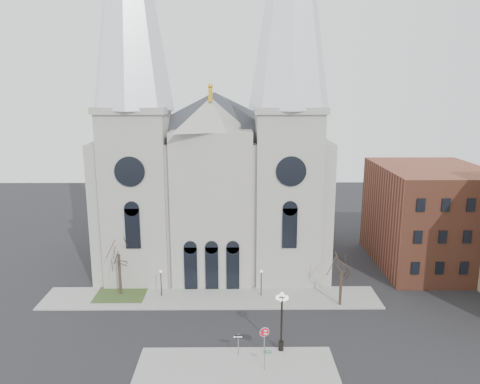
{
  "coord_description": "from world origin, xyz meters",
  "views": [
    {
      "loc": [
        3.02,
        -40.74,
        24.79
      ],
      "look_at": [
        3.43,
        8.0,
        13.74
      ],
      "focal_mm": 35.0,
      "sensor_mm": 36.0,
      "label": 1
    }
  ],
  "objects_px": {
    "stop_sign": "(264,335)",
    "street_name_sign": "(266,358)",
    "one_way_sign": "(238,341)",
    "globe_lamp": "(282,314)"
  },
  "relations": [
    {
      "from": "globe_lamp",
      "to": "stop_sign",
      "type": "bearing_deg",
      "value": -160.21
    },
    {
      "from": "one_way_sign",
      "to": "street_name_sign",
      "type": "bearing_deg",
      "value": -44.26
    },
    {
      "from": "one_way_sign",
      "to": "street_name_sign",
      "type": "distance_m",
      "value": 3.33
    },
    {
      "from": "stop_sign",
      "to": "globe_lamp",
      "type": "distance_m",
      "value": 2.53
    },
    {
      "from": "one_way_sign",
      "to": "globe_lamp",
      "type": "bearing_deg",
      "value": 11.24
    },
    {
      "from": "stop_sign",
      "to": "street_name_sign",
      "type": "relative_size",
      "value": 1.38
    },
    {
      "from": "stop_sign",
      "to": "globe_lamp",
      "type": "xyz_separation_m",
      "value": [
        1.64,
        0.59,
        1.83
      ]
    },
    {
      "from": "stop_sign",
      "to": "one_way_sign",
      "type": "distance_m",
      "value": 2.5
    },
    {
      "from": "one_way_sign",
      "to": "street_name_sign",
      "type": "height_order",
      "value": "one_way_sign"
    },
    {
      "from": "stop_sign",
      "to": "one_way_sign",
      "type": "height_order",
      "value": "stop_sign"
    }
  ]
}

